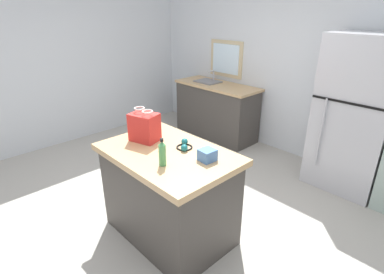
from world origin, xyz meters
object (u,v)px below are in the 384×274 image
at_px(ear_defenders, 184,146).
at_px(shopping_bag, 144,127).
at_px(small_box, 207,155).
at_px(bottle, 162,153).
at_px(refrigerator, 355,116).
at_px(kitchen_island, 169,194).

bearing_deg(ear_defenders, shopping_bag, -158.12).
height_order(small_box, bottle, bottle).
xyz_separation_m(small_box, ear_defenders, (-0.31, 0.03, -0.03)).
height_order(refrigerator, ear_defenders, refrigerator).
distance_m(kitchen_island, refrigerator, 2.36).
height_order(shopping_bag, small_box, shopping_bag).
relative_size(bottle, ear_defenders, 1.11).
bearing_deg(small_box, ear_defenders, 175.37).
relative_size(shopping_bag, ear_defenders, 1.48).
bearing_deg(refrigerator, bottle, -104.96).
relative_size(kitchen_island, refrigerator, 0.68).
xyz_separation_m(refrigerator, shopping_bag, (-1.14, -2.17, 0.12)).
bearing_deg(kitchen_island, refrigerator, 69.76).
bearing_deg(bottle, refrigerator, 75.04).
bearing_deg(kitchen_island, ear_defenders, 72.33).
distance_m(small_box, bottle, 0.38).
bearing_deg(shopping_bag, kitchen_island, -0.01).
distance_m(refrigerator, bottle, 2.45).
bearing_deg(refrigerator, shopping_bag, -117.71).
distance_m(kitchen_island, ear_defenders, 0.50).
bearing_deg(shopping_bag, small_box, 10.59).
bearing_deg(bottle, shopping_bag, 159.58).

